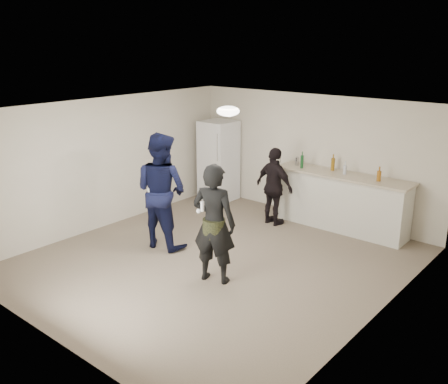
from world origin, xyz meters
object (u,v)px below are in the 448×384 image
Objects in this scene: spectator at (274,187)px; fridge at (219,161)px; shaker at (297,161)px; man at (161,191)px; counter at (340,202)px; woman at (214,224)px.

fridge is at bearing -7.05° from spectator.
man is at bearing -109.55° from shaker.
fridge is 2.88m from man.
fridge reaches higher than spectator.
counter is 1.68× the size of spectator.
woman reaches higher than counter.
fridge is 0.89× the size of man.
shaker is at bearing -115.52° from man.
shaker is at bearing 2.99° from fridge.
spectator is at bearing -16.10° from fridge.
woman is (0.60, -3.24, -0.26)m from shaker.
fridge reaches higher than shaker.
spectator reaches higher than shaker.
woman is at bearing -97.50° from counter.
woman reaches higher than spectator.
counter is at bearing -115.27° from woman.
man is at bearing 76.18° from spectator.
woman is (-0.42, -3.21, 0.39)m from counter.
spectator is (1.90, -0.55, -0.13)m from fridge.
shaker is (1.99, 0.10, 0.28)m from fridge.
woman is (2.59, -3.14, 0.02)m from fridge.
man is at bearing -126.09° from counter.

